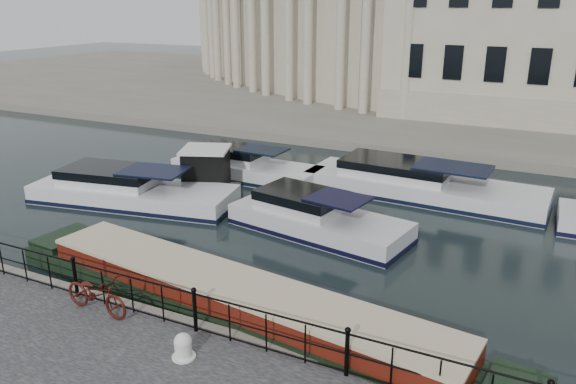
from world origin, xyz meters
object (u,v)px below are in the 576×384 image
object	(u,v)px
mooring_bollard	(183,346)
harbour_hut	(206,173)
bicycle	(96,294)
narrowboat	(235,308)

from	to	relation	value
mooring_bollard	harbour_hut	size ratio (longest dim) A/B	0.18
mooring_bollard	harbour_hut	xyz separation A→B (m)	(-7.01, 11.45, 0.11)
bicycle	narrowboat	distance (m)	3.70
bicycle	narrowboat	world-z (taller)	bicycle
narrowboat	harbour_hut	distance (m)	11.12
narrowboat	harbour_hut	size ratio (longest dim) A/B	4.70
harbour_hut	mooring_bollard	bearing A→B (deg)	-79.80
bicycle	mooring_bollard	world-z (taller)	bicycle
narrowboat	harbour_hut	world-z (taller)	harbour_hut
mooring_bollard	bicycle	bearing A→B (deg)	168.76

